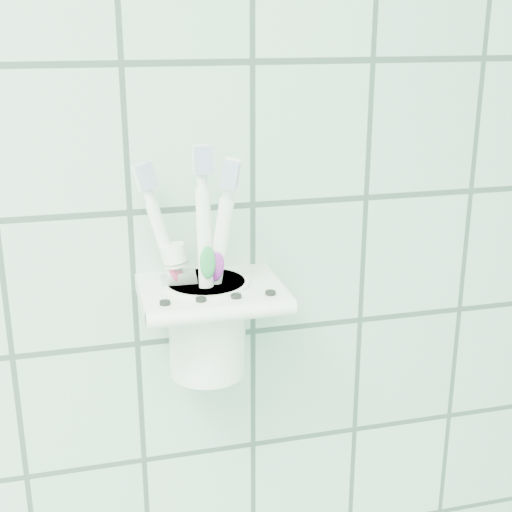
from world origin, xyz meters
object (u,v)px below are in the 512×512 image
(toothbrush_pink, at_px, (200,267))
(toothbrush_blue, at_px, (208,264))
(holder_bracket, at_px, (211,294))
(toothpaste_tube, at_px, (194,297))
(cup, at_px, (207,323))
(toothbrush_orange, at_px, (200,258))

(toothbrush_pink, bearing_deg, toothbrush_blue, -95.44)
(holder_bracket, height_order, toothbrush_blue, toothbrush_blue)
(holder_bracket, bearing_deg, toothbrush_blue, -110.60)
(toothbrush_blue, distance_m, toothpaste_tube, 0.04)
(cup, bearing_deg, toothbrush_pink, -127.44)
(cup, xyz_separation_m, toothbrush_pink, (-0.01, -0.01, 0.06))
(toothbrush_orange, bearing_deg, cup, -46.80)
(toothbrush_blue, bearing_deg, cup, 74.33)
(toothbrush_blue, height_order, toothpaste_tube, toothbrush_blue)
(cup, distance_m, toothbrush_blue, 0.07)
(toothbrush_pink, distance_m, toothbrush_blue, 0.01)
(toothbrush_pink, distance_m, toothpaste_tube, 0.03)
(cup, bearing_deg, toothbrush_orange, 112.08)
(holder_bracket, height_order, toothpaste_tube, toothpaste_tube)
(toothbrush_orange, xyz_separation_m, toothpaste_tube, (-0.01, -0.01, -0.03))
(toothbrush_pink, height_order, toothbrush_orange, toothbrush_orange)
(cup, xyz_separation_m, toothbrush_blue, (-0.00, -0.02, 0.07))
(toothpaste_tube, bearing_deg, cup, 10.67)
(toothpaste_tube, bearing_deg, holder_bracket, -7.15)
(toothpaste_tube, bearing_deg, toothbrush_orange, 54.88)
(cup, bearing_deg, toothbrush_blue, -94.67)
(cup, bearing_deg, toothpaste_tube, -170.87)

